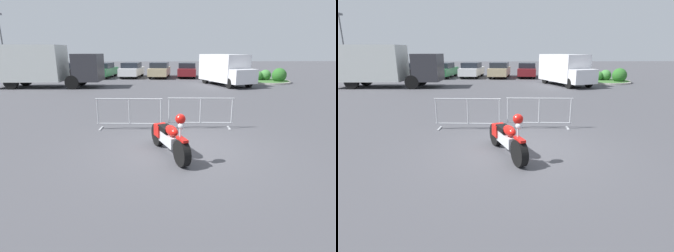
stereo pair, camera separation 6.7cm
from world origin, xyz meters
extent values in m
plane|color=#424247|center=(0.00, 0.00, 0.00)|extent=(120.00, 120.00, 0.00)
cylinder|color=black|center=(-0.11, -1.11, 0.32)|extent=(0.38, 0.66, 0.63)
cylinder|color=black|center=(-0.64, 0.33, 0.32)|extent=(0.38, 0.66, 0.63)
cube|color=silver|center=(-0.38, -0.39, 0.42)|extent=(0.51, 0.86, 0.28)
ellipsoid|color=red|center=(-0.32, -0.55, 0.69)|extent=(0.43, 0.61, 0.26)
cube|color=black|center=(-0.44, -0.22, 0.65)|extent=(0.44, 0.58, 0.12)
cube|color=red|center=(-0.55, 0.10, 0.51)|extent=(0.42, 0.44, 0.32)
cube|color=red|center=(-0.11, -1.11, 0.65)|extent=(0.27, 0.42, 0.06)
cylinder|color=silver|center=(-0.15, -1.01, 0.79)|extent=(0.05, 0.05, 0.45)
sphere|color=silver|center=(-0.13, -1.06, 0.96)|extent=(0.16, 0.16, 0.16)
sphere|color=red|center=(-0.15, -1.01, 1.11)|extent=(0.24, 0.24, 0.24)
cylinder|color=#9EA0A5|center=(-1.59, 1.93, 1.05)|extent=(2.24, 0.20, 0.04)
cylinder|color=#9EA0A5|center=(-1.59, 1.93, 0.20)|extent=(2.24, 0.20, 0.04)
cylinder|color=#9EA0A5|center=(-2.65, 2.01, 0.62)|extent=(0.05, 0.05, 0.85)
cylinder|color=#9EA0A5|center=(-1.59, 1.93, 0.62)|extent=(0.05, 0.05, 0.85)
cylinder|color=#9EA0A5|center=(-0.52, 1.86, 0.62)|extent=(0.05, 0.05, 0.85)
cube|color=#9EA0A5|center=(-2.58, 2.00, 0.01)|extent=(0.09, 0.44, 0.03)
cube|color=#9EA0A5|center=(-0.59, 1.86, 0.01)|extent=(0.09, 0.44, 0.03)
cylinder|color=#9EA0A5|center=(0.83, 1.93, 1.05)|extent=(2.24, 0.20, 0.04)
cylinder|color=#9EA0A5|center=(0.83, 1.93, 0.20)|extent=(2.24, 0.20, 0.04)
cylinder|color=#9EA0A5|center=(-0.23, 2.01, 0.62)|extent=(0.05, 0.05, 0.85)
cylinder|color=#9EA0A5|center=(0.83, 1.93, 0.62)|extent=(0.05, 0.05, 0.85)
cylinder|color=#9EA0A5|center=(1.90, 1.86, 0.62)|extent=(0.05, 0.05, 0.85)
cube|color=#9EA0A5|center=(-0.16, 2.00, 0.01)|extent=(0.09, 0.44, 0.03)
cube|color=#9EA0A5|center=(1.83, 1.86, 0.01)|extent=(0.09, 0.44, 0.03)
cube|color=silver|center=(-9.75, 12.97, 1.73)|extent=(5.10, 2.52, 2.50)
cube|color=#2D2D33|center=(-5.45, 12.77, 1.43)|extent=(1.90, 2.26, 1.90)
cylinder|color=black|center=(-6.34, 13.78, 0.48)|extent=(0.97, 0.32, 0.96)
cylinder|color=black|center=(-6.43, 11.85, 0.48)|extent=(0.97, 0.32, 0.96)
cylinder|color=black|center=(-10.55, 13.97, 0.48)|extent=(0.97, 0.32, 0.96)
cylinder|color=black|center=(-10.64, 12.04, 0.48)|extent=(0.97, 0.32, 0.96)
cube|color=silver|center=(4.64, 13.87, 1.31)|extent=(3.28, 4.54, 2.00)
cube|color=silver|center=(5.49, 11.52, 0.84)|extent=(2.09, 1.49, 1.00)
cylinder|color=black|center=(6.15, 12.18, 0.36)|extent=(0.47, 0.76, 0.72)
cylinder|color=black|center=(4.57, 11.61, 0.36)|extent=(0.47, 0.76, 0.72)
cylinder|color=black|center=(5.02, 15.28, 0.36)|extent=(0.47, 0.76, 0.72)
cylinder|color=black|center=(3.44, 14.71, 0.36)|extent=(0.47, 0.76, 0.72)
cube|color=#B7BABF|center=(-11.20, 19.72, 0.62)|extent=(2.37, 4.56, 0.71)
cube|color=#1E232B|center=(-11.22, 19.57, 1.22)|extent=(1.93, 2.44, 0.51)
cylinder|color=black|center=(-11.74, 21.20, 0.32)|extent=(0.31, 0.67, 0.65)
cylinder|color=black|center=(-10.27, 20.99, 0.32)|extent=(0.31, 0.67, 0.65)
cylinder|color=black|center=(-12.14, 18.45, 0.32)|extent=(0.31, 0.67, 0.65)
cylinder|color=black|center=(-10.67, 18.23, 0.32)|extent=(0.31, 0.67, 0.65)
cube|color=black|center=(-8.45, 20.24, 0.60)|extent=(2.32, 4.45, 0.69)
cube|color=#1E232B|center=(-8.47, 20.09, 1.20)|extent=(1.88, 2.38, 0.49)
cylinder|color=black|center=(-8.97, 21.69, 0.32)|extent=(0.31, 0.66, 0.63)
cylinder|color=black|center=(-7.54, 21.48, 0.32)|extent=(0.31, 0.66, 0.63)
cylinder|color=black|center=(-9.36, 18.99, 0.32)|extent=(0.31, 0.66, 0.63)
cylinder|color=black|center=(-7.93, 18.79, 0.32)|extent=(0.31, 0.66, 0.63)
cube|color=#236B38|center=(-5.70, 19.95, 0.60)|extent=(2.32, 4.46, 0.69)
cube|color=#1E232B|center=(-5.72, 19.81, 1.20)|extent=(1.89, 2.38, 0.49)
cylinder|color=black|center=(-6.22, 21.41, 0.32)|extent=(0.31, 0.66, 0.63)
cylinder|color=black|center=(-4.78, 21.20, 0.32)|extent=(0.31, 0.66, 0.63)
cylinder|color=black|center=(-6.61, 18.71, 0.32)|extent=(0.31, 0.66, 0.63)
cylinder|color=black|center=(-5.17, 18.50, 0.32)|extent=(0.31, 0.66, 0.63)
cube|color=white|center=(-2.94, 20.10, 0.61)|extent=(2.35, 4.52, 0.70)
cube|color=#1E232B|center=(-2.97, 19.95, 1.21)|extent=(1.91, 2.41, 0.50)
cylinder|color=black|center=(-3.48, 21.57, 0.32)|extent=(0.31, 0.67, 0.64)
cylinder|color=black|center=(-2.02, 21.36, 0.32)|extent=(0.31, 0.67, 0.64)
cylinder|color=black|center=(-3.87, 18.84, 0.32)|extent=(0.31, 0.67, 0.64)
cylinder|color=black|center=(-2.41, 18.63, 0.32)|extent=(0.31, 0.67, 0.64)
cube|color=tan|center=(-0.19, 19.77, 0.62)|extent=(2.39, 4.59, 0.71)
cube|color=#1E232B|center=(-0.21, 19.61, 1.23)|extent=(1.94, 2.45, 0.51)
cylinder|color=black|center=(-0.73, 21.26, 0.33)|extent=(0.31, 0.68, 0.65)
cylinder|color=black|center=(0.75, 21.05, 0.33)|extent=(0.31, 0.68, 0.65)
cylinder|color=black|center=(-1.13, 18.49, 0.33)|extent=(0.31, 0.68, 0.65)
cylinder|color=black|center=(0.35, 18.27, 0.33)|extent=(0.31, 0.68, 0.65)
cube|color=maroon|center=(2.56, 19.85, 0.60)|extent=(2.31, 4.44, 0.69)
cube|color=#1E232B|center=(2.54, 19.70, 1.19)|extent=(1.88, 2.37, 0.49)
cylinder|color=black|center=(2.04, 21.29, 0.32)|extent=(0.30, 0.66, 0.63)
cylinder|color=black|center=(3.47, 21.08, 0.32)|extent=(0.30, 0.66, 0.63)
cylinder|color=black|center=(1.65, 18.61, 0.32)|extent=(0.30, 0.66, 0.63)
cylinder|color=black|center=(3.08, 18.40, 0.32)|extent=(0.30, 0.66, 0.63)
cylinder|color=#262838|center=(3.71, 15.48, 0.42)|extent=(0.33, 0.33, 0.85)
cylinder|color=#3F3F47|center=(3.71, 15.48, 1.16)|extent=(0.47, 0.47, 0.62)
sphere|color=tan|center=(3.71, 15.48, 1.58)|extent=(0.22, 0.22, 0.22)
cylinder|color=#ADA89E|center=(8.71, 15.44, 0.07)|extent=(4.19, 4.19, 0.14)
cylinder|color=#38662D|center=(8.71, 15.44, 0.15)|extent=(3.85, 3.85, 0.02)
sphere|color=#286023|center=(9.58, 14.71, 0.63)|extent=(1.16, 1.16, 1.16)
sphere|color=#33702D|center=(8.20, 15.70, 0.49)|extent=(0.81, 0.81, 0.81)
sphere|color=#3D7A38|center=(8.87, 15.79, 0.54)|extent=(0.94, 0.94, 0.94)
cylinder|color=#595B60|center=(-13.96, 17.93, 2.75)|extent=(0.12, 0.12, 5.50)
cube|color=#595B60|center=(-13.96, 17.93, 5.60)|extent=(0.36, 0.70, 0.16)
camera|label=1|loc=(-0.72, -6.71, 2.59)|focal=28.00mm
camera|label=2|loc=(-0.65, -6.72, 2.59)|focal=28.00mm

